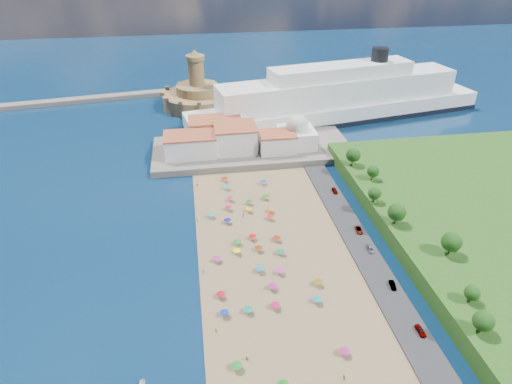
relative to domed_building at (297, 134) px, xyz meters
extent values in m
plane|color=#071938|center=(-30.00, -71.00, -8.97)|extent=(700.00, 700.00, 0.00)
cube|color=#59544C|center=(-20.00, 2.00, -7.47)|extent=(90.00, 36.00, 3.00)
cube|color=#59544C|center=(-42.00, 37.00, -7.77)|extent=(18.00, 70.00, 2.40)
cube|color=#59544C|center=(-140.00, 82.00, -7.67)|extent=(199.03, 34.77, 2.60)
cube|color=silver|center=(-48.00, -2.00, -1.47)|extent=(22.00, 14.00, 9.00)
cube|color=silver|center=(-28.00, 0.00, -0.47)|extent=(18.00, 16.00, 11.00)
cube|color=silver|center=(-10.00, -4.00, -1.97)|extent=(16.00, 12.00, 8.00)
cube|color=silver|center=(-36.00, 12.00, -0.97)|extent=(24.00, 14.00, 10.00)
cube|color=silver|center=(0.00, 0.00, -1.97)|extent=(16.00, 16.00, 8.00)
sphere|color=silver|center=(0.00, 0.00, 4.03)|extent=(10.00, 10.00, 10.00)
cylinder|color=silver|center=(0.00, 0.00, 7.83)|extent=(1.20, 1.20, 1.60)
cylinder|color=#977B4B|center=(-42.00, 67.00, -4.97)|extent=(40.00, 40.00, 8.00)
cylinder|color=#977B4B|center=(-42.00, 67.00, 1.53)|extent=(24.00, 24.00, 5.00)
cylinder|color=#977B4B|center=(-42.00, 67.00, 11.03)|extent=(9.00, 9.00, 14.00)
cylinder|color=#977B4B|center=(-42.00, 67.00, 19.23)|extent=(10.40, 10.40, 2.40)
cone|color=#977B4B|center=(-42.00, 67.00, 21.93)|extent=(6.00, 6.00, 3.00)
cube|color=black|center=(31.42, 36.07, -7.65)|extent=(166.32, 52.80, 2.65)
cube|color=white|center=(31.42, 36.07, -4.07)|extent=(165.27, 52.23, 9.82)
cube|color=white|center=(31.42, 36.07, 7.38)|extent=(132.29, 42.21, 13.09)
cube|color=white|center=(31.42, 36.07, 17.20)|extent=(77.84, 28.38, 6.54)
cylinder|color=black|center=(52.90, 39.88, 23.74)|extent=(8.73, 8.73, 6.54)
cylinder|color=gray|center=(-22.41, -72.27, -7.72)|extent=(0.07, 0.07, 2.00)
cone|color=#0D7B5F|center=(-22.41, -72.27, -6.82)|extent=(2.50, 2.50, 0.60)
cylinder|color=gray|center=(-14.67, -87.34, -7.72)|extent=(0.07, 0.07, 2.00)
cone|color=#785D0A|center=(-14.67, -87.34, -6.82)|extent=(2.50, 2.50, 0.60)
cylinder|color=gray|center=(-40.78, -111.01, -7.72)|extent=(0.07, 0.07, 2.00)
cone|color=#178227|center=(-40.78, -111.01, -6.82)|extent=(2.50, 2.50, 0.60)
cylinder|color=gray|center=(-35.82, -94.48, -7.72)|extent=(0.07, 0.07, 2.00)
cone|color=#0E8573|center=(-35.82, -94.48, -6.82)|extent=(2.50, 2.50, 0.60)
cylinder|color=gray|center=(-35.14, -30.03, -7.72)|extent=(0.07, 0.07, 2.00)
cone|color=#119C96|center=(-35.14, -30.03, -6.82)|extent=(2.50, 2.50, 0.60)
cylinder|color=gray|center=(-21.53, -39.52, -7.72)|extent=(0.07, 0.07, 2.00)
cone|color=#16801A|center=(-21.53, -39.52, -6.82)|extent=(2.50, 2.50, 0.60)
cylinder|color=gray|center=(-37.09, -52.79, -7.72)|extent=(0.07, 0.07, 2.00)
cone|color=#0B1097|center=(-37.09, -52.79, -6.82)|extent=(2.50, 2.50, 0.60)
cylinder|color=gray|center=(-27.79, -86.87, -7.72)|extent=(0.07, 0.07, 2.00)
cone|color=#99206F|center=(-27.79, -86.87, -6.82)|extent=(2.50, 2.50, 0.60)
cylinder|color=gray|center=(-35.38, -23.39, -7.72)|extent=(0.07, 0.07, 2.00)
cone|color=maroon|center=(-35.38, -23.39, -6.82)|extent=(2.50, 2.50, 0.60)
cone|color=#1C7F16|center=(-31.22, -117.41, -6.82)|extent=(2.50, 2.50, 0.60)
cylinder|color=gray|center=(-42.43, -87.78, -7.72)|extent=(0.07, 0.07, 2.00)
cone|color=#A70D28|center=(-42.43, -87.78, -6.82)|extent=(2.50, 2.50, 0.60)
cylinder|color=gray|center=(-28.38, -94.10, -7.72)|extent=(0.07, 0.07, 2.00)
cone|color=#C10F4D|center=(-28.38, -94.10, -6.82)|extent=(2.50, 2.50, 0.60)
cylinder|color=gray|center=(-42.31, -72.48, -7.72)|extent=(0.07, 0.07, 2.00)
cone|color=#A8247E|center=(-42.31, -72.48, -6.82)|extent=(2.50, 2.50, 0.60)
cylinder|color=gray|center=(-35.84, -69.74, -7.72)|extent=(0.07, 0.07, 2.00)
cone|color=#EDFF0D|center=(-35.84, -69.74, -6.82)|extent=(2.50, 2.50, 0.60)
cylinder|color=gray|center=(-21.11, -48.20, -7.72)|extent=(0.07, 0.07, 2.00)
cone|color=orange|center=(-21.11, -48.20, -6.82)|extent=(2.50, 2.50, 0.60)
cylinder|color=gray|center=(-24.45, -80.97, -7.72)|extent=(0.07, 0.07, 2.00)
cone|color=#C82BAD|center=(-24.45, -80.97, -6.82)|extent=(2.50, 2.50, 0.60)
cylinder|color=gray|center=(-35.09, -65.17, -7.72)|extent=(0.07, 0.07, 2.00)
cone|color=#167E31|center=(-35.09, -65.17, -6.82)|extent=(2.50, 2.50, 0.60)
cylinder|color=gray|center=(-29.91, -63.26, -7.72)|extent=(0.07, 0.07, 2.00)
cone|color=red|center=(-29.91, -63.26, -6.82)|extent=(2.50, 2.50, 0.60)
cylinder|color=gray|center=(-16.77, -93.82, -7.72)|extent=(0.07, 0.07, 2.00)
cone|color=teal|center=(-16.77, -93.82, -6.82)|extent=(2.50, 2.50, 0.60)
cylinder|color=gray|center=(-42.63, -48.35, -7.72)|extent=(0.07, 0.07, 2.00)
cone|color=#119AA0|center=(-42.63, -48.35, -6.82)|extent=(2.50, 2.50, 0.60)
cylinder|color=gray|center=(-42.08, -94.63, -7.72)|extent=(0.07, 0.07, 2.00)
cone|color=#0B3298|center=(-42.08, -94.63, -6.82)|extent=(2.50, 2.50, 0.60)
cylinder|color=gray|center=(-22.10, -52.96, -7.72)|extent=(0.07, 0.07, 2.00)
cone|color=red|center=(-22.10, -52.96, -6.82)|extent=(2.50, 2.50, 0.60)
cylinder|color=gray|center=(-27.93, -42.02, -7.72)|extent=(0.07, 0.07, 2.00)
cone|color=#167D29|center=(-27.93, -42.02, -6.82)|extent=(2.50, 2.50, 0.60)
cylinder|color=gray|center=(-28.87, -69.44, -7.72)|extent=(0.07, 0.07, 2.00)
cone|color=maroon|center=(-28.87, -69.44, -6.82)|extent=(2.50, 2.50, 0.60)
cylinder|color=gray|center=(-28.83, -46.92, -7.72)|extent=(0.07, 0.07, 2.00)
cone|color=#F7B40D|center=(-28.83, -46.92, -6.82)|extent=(2.50, 2.50, 0.60)
cylinder|color=gray|center=(-35.96, -44.69, -7.72)|extent=(0.07, 0.07, 2.00)
cone|color=#C81044|center=(-35.96, -44.69, -6.82)|extent=(2.50, 2.50, 0.60)
cylinder|color=gray|center=(-15.05, -111.09, -7.72)|extent=(0.07, 0.07, 2.00)
cone|color=#A72364|center=(-15.05, -111.09, -6.82)|extent=(2.50, 2.50, 0.60)
cylinder|color=gray|center=(-22.17, -65.32, -7.72)|extent=(0.07, 0.07, 2.00)
cone|color=maroon|center=(-22.17, -65.32, -6.82)|extent=(2.50, 2.50, 0.60)
cylinder|color=gray|center=(-34.60, -38.59, -7.72)|extent=(0.07, 0.07, 2.00)
cone|color=#AF254C|center=(-34.60, -38.59, -6.82)|extent=(2.50, 2.50, 0.60)
cylinder|color=gray|center=(-30.05, -79.15, -7.72)|extent=(0.07, 0.07, 2.00)
cone|color=#107F9A|center=(-30.05, -79.15, -6.82)|extent=(2.50, 2.50, 0.60)
cylinder|color=gray|center=(-20.28, -28.33, -7.72)|extent=(0.07, 0.07, 2.00)
cone|color=#0E48BC|center=(-20.28, -28.33, -6.82)|extent=(2.50, 2.50, 0.60)
imported|color=tan|center=(-31.10, -49.67, -7.88)|extent=(0.65, 0.83, 1.69)
imported|color=tan|center=(-27.52, -86.63, -7.93)|extent=(0.75, 0.91, 1.60)
imported|color=tan|center=(-17.27, -117.34, -7.85)|extent=(0.70, 1.10, 1.74)
imported|color=tan|center=(-19.01, -35.96, -7.88)|extent=(0.66, 1.11, 1.68)
imported|color=tan|center=(-46.45, -26.00, -7.84)|extent=(1.12, 0.78, 1.77)
imported|color=tan|center=(-46.67, -77.38, -7.87)|extent=(0.95, 0.82, 1.70)
imported|color=tan|center=(-47.26, -50.24, -7.87)|extent=(1.28, 1.06, 1.72)
imported|color=tan|center=(-38.05, -108.92, -7.94)|extent=(1.52, 0.93, 1.57)
imported|color=tan|center=(-44.65, -99.47, -7.79)|extent=(0.80, 0.65, 1.87)
imported|color=tan|center=(-21.91, -63.20, -7.94)|extent=(0.60, 0.43, 1.56)
imported|color=gray|center=(6.00, -91.40, -7.65)|extent=(1.87, 3.93, 1.24)
imported|color=gray|center=(6.00, -74.98, -7.66)|extent=(1.97, 4.31, 1.22)
imported|color=gray|center=(6.00, -64.82, -7.68)|extent=(2.51, 4.51, 1.19)
imported|color=gray|center=(6.00, -38.90, -7.59)|extent=(1.88, 4.12, 1.37)
imported|color=gray|center=(6.00, -107.81, -7.62)|extent=(1.65, 3.88, 1.31)
cylinder|color=#382314|center=(16.55, -114.08, -1.61)|extent=(0.50, 0.50, 2.73)
sphere|color=#14380F|center=(16.55, -114.08, 0.84)|extent=(4.91, 4.91, 4.91)
cylinder|color=#382314|center=(19.91, -104.67, -1.88)|extent=(0.50, 0.50, 2.19)
sphere|color=#14380F|center=(19.91, -104.67, 0.09)|extent=(3.94, 3.94, 3.94)
cylinder|color=#382314|center=(24.69, -86.33, -1.36)|extent=(0.50, 0.50, 3.24)
sphere|color=#14380F|center=(24.69, -86.33, 1.56)|extent=(5.82, 5.82, 5.82)
cylinder|color=#382314|center=(15.83, -69.30, -1.35)|extent=(0.50, 0.50, 3.24)
sphere|color=#14380F|center=(15.83, -69.30, 1.56)|extent=(5.83, 5.83, 5.83)
cylinder|color=#382314|center=(14.06, -55.84, -1.70)|extent=(0.50, 0.50, 2.56)
sphere|color=#14380F|center=(14.06, -55.84, 0.60)|extent=(4.60, 4.60, 4.60)
cylinder|color=#382314|center=(19.73, -40.59, -1.69)|extent=(0.50, 0.50, 2.57)
sphere|color=#14380F|center=(19.73, -40.59, 0.62)|extent=(4.63, 4.63, 4.63)
cylinder|color=#382314|center=(16.34, -27.98, -1.35)|extent=(0.50, 0.50, 3.25)
sphere|color=#14380F|center=(16.34, -27.98, 1.58)|extent=(5.86, 5.86, 5.86)
camera|label=1|loc=(-46.26, -173.97, 77.59)|focal=30.00mm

